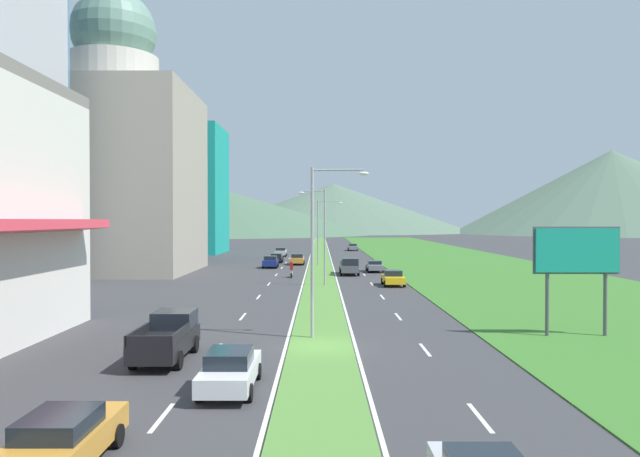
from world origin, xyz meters
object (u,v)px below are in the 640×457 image
pickup_truck_0 (350,266)px  motorcycle_rider (293,271)px  street_lamp_near (320,240)px  street_lamp_far (322,228)px  car_4 (278,258)px  car_9 (376,266)px  billboard_roadside (578,256)px  car_3 (63,440)px  car_0 (298,259)px  car_1 (282,252)px  street_lamp_mid (323,231)px  pickup_truck_1 (169,337)px  car_2 (272,262)px  car_8 (394,278)px  car_6 (231,369)px  car_5 (354,247)px

pickup_truck_0 → motorcycle_rider: bearing=-65.0°
street_lamp_near → street_lamp_far: (0.19, 50.15, 0.00)m
car_4 → car_9: 20.48m
street_lamp_far → pickup_truck_0: 14.92m
billboard_roadside → car_3: 26.73m
car_0 → car_9: bearing=-139.2°
car_1 → car_3: car_1 is taller
car_0 → car_4: size_ratio=0.99×
street_lamp_mid → pickup_truck_1: size_ratio=1.73×
car_1 → car_2: (0.27, -24.28, 0.02)m
street_lamp_far → car_8: (6.94, -25.07, -4.54)m
motorcycle_rider → street_lamp_mid: bearing=-157.6°
car_9 → car_6: bearing=-11.4°
car_5 → pickup_truck_1: 95.33m
pickup_truck_1 → motorcycle_rider: size_ratio=2.70×
car_4 → motorcycle_rider: (3.36, -22.66, 0.04)m
street_lamp_far → car_5: street_lamp_far is taller
car_0 → car_1: size_ratio=0.89×
billboard_roadside → car_2: billboard_roadside is taller
car_6 → pickup_truck_0: (6.75, 45.67, 0.21)m
car_8 → motorcycle_rider: bearing=-128.4°
car_9 → billboard_roadside: bearing=10.3°
street_lamp_far → car_4: 9.88m
car_0 → car_5: size_ratio=0.95×
car_1 → pickup_truck_1: 74.96m
street_lamp_mid → car_6: 34.99m
motorcycle_rider → car_9: bearing=-54.5°
car_4 → car_9: (13.22, -15.64, 0.00)m
car_1 → street_lamp_mid: bearing=-171.2°
car_0 → car_8: car_0 is taller
car_1 → pickup_truck_0: (10.25, -34.21, 0.20)m
car_1 → car_5: size_ratio=1.08×
street_lamp_mid → pickup_truck_0: street_lamp_mid is taller
street_lamp_far → motorcycle_rider: (-3.28, -16.96, -4.55)m
car_5 → street_lamp_mid: bearing=-5.8°
car_9 → pickup_truck_0: 5.17m
car_3 → car_6: (3.20, 6.92, 0.01)m
car_3 → pickup_truck_0: pickup_truck_0 is taller
car_5 → car_6: car_6 is taller
street_lamp_near → car_2: size_ratio=2.24×
car_6 → car_9: car_6 is taller
billboard_roadside → motorcycle_rider: (-17.07, 32.73, -3.67)m
billboard_roadside → pickup_truck_0: size_ratio=1.11×
billboard_roadside → car_6: (-17.26, -9.89, -3.65)m
motorcycle_rider → pickup_truck_1: bearing=174.2°
street_lamp_near → street_lamp_far: street_lamp_near is taller
car_3 → car_6: bearing=-24.8°
street_lamp_near → pickup_truck_1: size_ratio=1.70×
car_3 → car_5: (13.35, 106.18, -0.02)m
car_6 → car_8: size_ratio=1.15×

